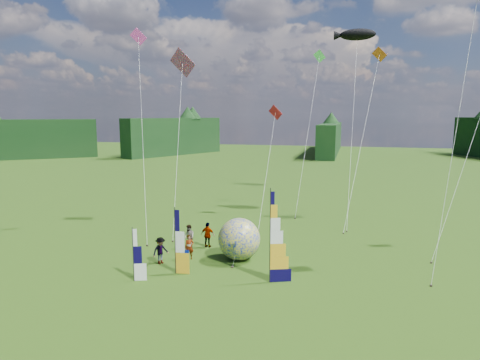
% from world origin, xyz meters
% --- Properties ---
extents(ground, '(220.00, 220.00, 0.00)m').
position_xyz_m(ground, '(0.00, 0.00, 0.00)').
color(ground, '#396311').
rests_on(ground, ground).
extents(treeline_ring, '(210.00, 210.00, 8.00)m').
position_xyz_m(treeline_ring, '(0.00, 0.00, 4.00)').
color(treeline_ring, black).
rests_on(treeline_ring, ground).
extents(feather_banner_main, '(1.34, 0.58, 5.19)m').
position_xyz_m(feather_banner_main, '(1.14, 2.40, 2.59)').
color(feather_banner_main, '#090434').
rests_on(feather_banner_main, ground).
extents(side_banner_left, '(1.07, 0.18, 3.87)m').
position_xyz_m(side_banner_left, '(-4.50, 2.32, 1.93)').
color(side_banner_left, gold).
rests_on(side_banner_left, ground).
extents(side_banner_far, '(0.89, 0.40, 3.03)m').
position_xyz_m(side_banner_far, '(-6.33, 0.65, 1.52)').
color(side_banner_far, white).
rests_on(side_banner_far, ground).
extents(bol_inflatable, '(3.61, 3.61, 2.73)m').
position_xyz_m(bol_inflatable, '(-1.50, 5.69, 1.37)').
color(bol_inflatable, '#0017A1').
rests_on(bol_inflatable, ground).
extents(spectator_a, '(0.71, 0.64, 1.63)m').
position_xyz_m(spectator_a, '(-4.64, 4.88, 0.81)').
color(spectator_a, '#66594C').
rests_on(spectator_a, ground).
extents(spectator_b, '(0.91, 0.82, 1.70)m').
position_xyz_m(spectator_b, '(-5.48, 6.99, 0.85)').
color(spectator_b, '#66594C').
rests_on(spectator_b, ground).
extents(spectator_c, '(0.92, 1.16, 1.71)m').
position_xyz_m(spectator_c, '(-6.09, 3.65, 0.85)').
color(spectator_c, '#66594C').
rests_on(spectator_c, ground).
extents(spectator_d, '(1.10, 0.55, 1.80)m').
position_xyz_m(spectator_d, '(-4.30, 7.59, 0.90)').
color(spectator_d, '#66594C').
rests_on(spectator_d, ground).
extents(camp_chair, '(0.64, 0.64, 0.97)m').
position_xyz_m(camp_chair, '(-4.48, 3.58, 0.49)').
color(camp_chair, '#000E54').
rests_on(camp_chair, ground).
extents(kite_whale, '(9.52, 16.24, 19.19)m').
position_xyz_m(kite_whale, '(5.30, 20.40, 9.60)').
color(kite_whale, black).
rests_on(kite_whale, ground).
extents(kite_rainbow_delta, '(9.09, 14.21, 16.17)m').
position_xyz_m(kite_rainbow_delta, '(-8.53, 12.58, 8.09)').
color(kite_rainbow_delta, '#EF0A03').
rests_on(kite_rainbow_delta, ground).
extents(kite_parafoil, '(8.68, 11.09, 18.40)m').
position_xyz_m(kite_parafoil, '(11.09, 6.95, 9.20)').
color(kite_parafoil, '#A23A1B').
rests_on(kite_parafoil, ground).
extents(small_kite_red, '(6.18, 11.02, 10.79)m').
position_xyz_m(small_kite_red, '(-1.85, 16.84, 5.39)').
color(small_kite_red, red).
rests_on(small_kite_red, ground).
extents(small_kite_orange, '(7.75, 12.19, 16.01)m').
position_xyz_m(small_kite_orange, '(6.19, 18.10, 8.00)').
color(small_kite_orange, orange).
rests_on(small_kite_orange, ground).
extents(small_kite_yellow, '(7.39, 9.59, 13.14)m').
position_xyz_m(small_kite_yellow, '(12.68, 11.40, 6.57)').
color(small_kite_yellow, yellow).
rests_on(small_kite_yellow, ground).
extents(small_kite_pink, '(7.48, 9.54, 16.81)m').
position_xyz_m(small_kite_pink, '(-10.28, 9.80, 8.40)').
color(small_kite_pink, '#D63CA1').
rests_on(small_kite_pink, ground).
extents(small_kite_green, '(8.51, 13.90, 16.87)m').
position_xyz_m(small_kite_green, '(1.02, 23.27, 8.43)').
color(small_kite_green, green).
rests_on(small_kite_green, ground).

